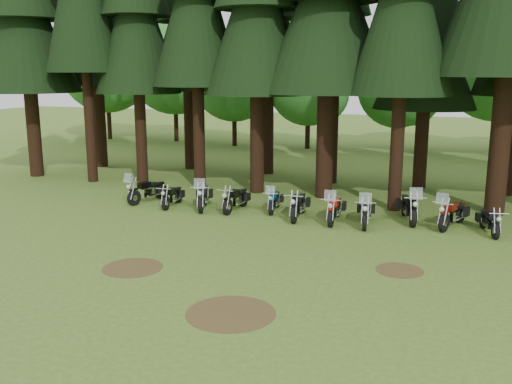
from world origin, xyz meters
TOP-DOWN VIEW (x-y plane):
  - ground at (0.00, 0.00)m, footprint 120.00×120.00m
  - pine_back_4 at (4.04, 13.25)m, footprint 4.94×4.94m
  - decid_0 at (-22.10, 25.26)m, footprint 8.00×7.78m
  - decid_1 at (-15.99, 25.76)m, footprint 7.91×7.69m
  - decid_2 at (-10.43, 24.78)m, footprint 6.72×6.53m
  - decid_3 at (-4.71, 25.13)m, footprint 6.12×5.95m
  - decid_4 at (1.58, 26.32)m, footprint 5.93×5.76m
  - decid_5 at (8.29, 25.71)m, footprint 8.45×8.21m
  - dirt_patch_0 at (-3.00, -2.00)m, footprint 1.80×1.80m
  - dirt_patch_1 at (4.50, 0.50)m, footprint 1.40×1.40m
  - dirt_patch_2 at (1.00, -4.00)m, footprint 2.20×2.20m
  - motorcycle_0 at (-7.04, 5.69)m, footprint 0.92×2.31m
  - motorcycle_1 at (-5.62, 5.36)m, footprint 0.37×2.03m
  - motorcycle_2 at (-4.21, 5.46)m, footprint 1.07×2.36m
  - motorcycle_3 at (-2.77, 5.60)m, footprint 0.36×2.22m
  - motorcycle_4 at (-1.23, 6.07)m, footprint 0.54×2.02m
  - motorcycle_5 at (0.02, 5.33)m, footprint 0.42×2.37m
  - motorcycle_6 at (1.50, 5.25)m, footprint 0.47×2.35m
  - motorcycle_7 at (2.70, 5.20)m, footprint 0.61×2.37m
  - motorcycle_8 at (4.19, 6.33)m, footprint 0.97×2.50m
  - motorcycle_9 at (5.80, 5.97)m, footprint 1.07×2.35m
  - motorcycle_10 at (7.07, 5.58)m, footprint 0.64×2.01m

SIDE VIEW (x-z plane):
  - ground at x=0.00m, z-range 0.00..0.00m
  - dirt_patch_0 at x=-3.00m, z-range 0.00..0.01m
  - dirt_patch_1 at x=4.50m, z-range 0.00..0.01m
  - dirt_patch_2 at x=1.00m, z-range 0.00..0.01m
  - motorcycle_1 at x=-5.62m, z-range 0.01..0.83m
  - motorcycle_10 at x=7.07m, z-range 0.01..0.84m
  - motorcycle_4 at x=-1.23m, z-range -0.21..1.06m
  - motorcycle_3 at x=-2.77m, z-range 0.01..0.91m
  - motorcycle_0 at x=-7.04m, z-range -0.24..1.22m
  - motorcycle_5 at x=0.02m, z-range 0.01..0.97m
  - motorcycle_6 at x=1.50m, z-range -0.25..1.23m
  - motorcycle_7 at x=2.70m, z-range -0.25..1.24m
  - motorcycle_9 at x=5.80m, z-range -0.25..1.26m
  - motorcycle_2 at x=-4.21m, z-range -0.25..1.26m
  - motorcycle_8 at x=4.19m, z-range -0.26..1.32m
  - decid_4 at x=1.58m, z-range 0.67..8.07m
  - decid_3 at x=-4.71m, z-range 0.69..8.34m
  - decid_2 at x=-10.43m, z-range 0.76..9.15m
  - decid_1 at x=-15.99m, z-range 0.89..10.77m
  - decid_0 at x=-22.10m, z-range 0.90..10.90m
  - decid_5 at x=8.29m, z-range 0.95..11.51m
  - pine_back_4 at x=4.04m, z-range 1.36..15.14m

